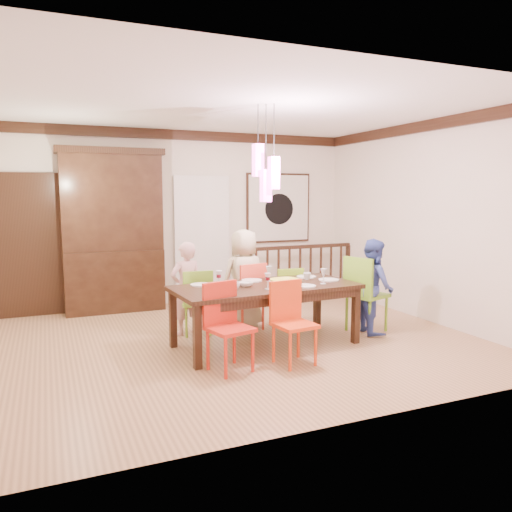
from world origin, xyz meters
name	(u,v)px	position (x,y,z in m)	size (l,w,h in m)	color
floor	(233,341)	(0.00, 0.00, 0.00)	(6.00, 6.00, 0.00)	#976F49
ceiling	(232,106)	(0.00, 0.00, 2.90)	(6.00, 6.00, 0.00)	white
wall_back	(181,218)	(0.00, 2.50, 1.45)	(6.00, 6.00, 0.00)	beige
wall_right	(425,222)	(3.00, 0.00, 1.45)	(5.00, 5.00, 0.00)	beige
crown_molding	(232,113)	(0.00, 0.00, 2.82)	(6.00, 5.00, 0.16)	black
panel_door	(27,248)	(-2.40, 2.45, 1.05)	(1.04, 0.07, 2.24)	black
white_doorway	(202,241)	(0.35, 2.46, 1.05)	(0.97, 0.05, 2.22)	silver
painting	(278,208)	(1.80, 2.46, 1.60)	(1.25, 0.06, 1.25)	black
pendant_cluster	(266,173)	(0.32, -0.30, 2.11)	(0.27, 0.21, 1.14)	#FF4CC2
dining_table	(266,291)	(0.32, -0.30, 0.67)	(2.31, 1.16, 0.75)	black
chair_far_left	(195,297)	(-0.34, 0.52, 0.50)	(0.41, 0.41, 0.87)	#81C431
chair_far_mid	(246,291)	(0.37, 0.48, 0.53)	(0.50, 0.50, 0.93)	#EA482F
chair_far_right	(286,292)	(0.95, 0.41, 0.48)	(0.41, 0.41, 0.84)	#7AAF1E
chair_near_left	(230,322)	(-0.40, -0.98, 0.53)	(0.51, 0.51, 0.93)	red
chair_near_mid	(295,318)	(0.32, -1.06, 0.52)	(0.45, 0.45, 0.90)	#E74215
chair_end_right	(367,288)	(1.84, -0.25, 0.59)	(0.58, 0.58, 1.03)	#6BA824
china_hutch	(113,231)	(-1.15, 2.30, 1.28)	(1.62, 0.46, 2.56)	black
balustrade	(300,271)	(1.99, 1.95, 0.50)	(2.23, 0.13, 0.96)	black
person_far_left	(186,288)	(-0.45, 0.56, 0.62)	(0.45, 0.30, 1.23)	beige
person_far_mid	(244,279)	(0.38, 0.59, 0.69)	(0.67, 0.44, 1.37)	beige
person_end_right	(373,286)	(1.88, -0.34, 0.63)	(0.62, 0.48, 1.27)	#3C53AA
serving_bowl	(285,283)	(0.51, -0.46, 0.79)	(0.36, 0.36, 0.09)	#D4D53C
small_bowl	(246,284)	(0.06, -0.29, 0.78)	(0.18, 0.18, 0.06)	white
cup_left	(235,285)	(-0.11, -0.39, 0.79)	(0.11, 0.11, 0.09)	silver
cup_right	(307,276)	(0.97, -0.15, 0.80)	(0.10, 0.10, 0.09)	silver
plate_far_left	(201,285)	(-0.41, -0.01, 0.76)	(0.26, 0.26, 0.01)	white
plate_far_mid	(252,280)	(0.27, 0.04, 0.76)	(0.26, 0.26, 0.01)	white
plate_far_right	(306,277)	(1.05, 0.02, 0.76)	(0.26, 0.26, 0.01)	white
plate_near_left	(218,294)	(-0.40, -0.60, 0.76)	(0.26, 0.26, 0.01)	white
plate_near_mid	(305,286)	(0.71, -0.57, 0.76)	(0.26, 0.26, 0.01)	white
plate_end_right	(329,280)	(1.20, -0.30, 0.76)	(0.26, 0.26, 0.01)	white
wine_glass_a	(219,278)	(-0.23, -0.15, 0.84)	(0.08, 0.08, 0.19)	#590C19
wine_glass_b	(269,274)	(0.47, -0.04, 0.84)	(0.08, 0.08, 0.19)	silver
wine_glass_c	(268,281)	(0.23, -0.54, 0.84)	(0.08, 0.08, 0.19)	#590C19
wine_glass_d	(323,276)	(1.01, -0.50, 0.84)	(0.08, 0.08, 0.19)	silver
napkin	(278,289)	(0.33, -0.62, 0.76)	(0.18, 0.14, 0.01)	#D83359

